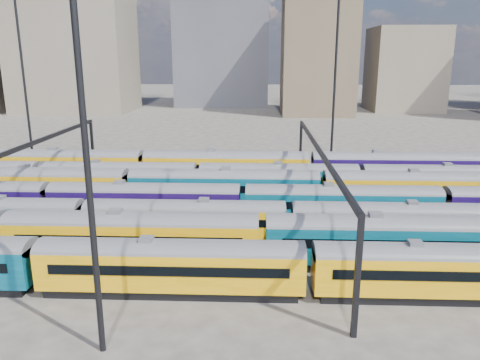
{
  "coord_description": "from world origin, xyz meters",
  "views": [
    {
      "loc": [
        4.03,
        -45.68,
        16.71
      ],
      "look_at": [
        1.94,
        6.16,
        3.0
      ],
      "focal_mm": 35.0,
      "sensor_mm": 36.0,
      "label": 1
    }
  ],
  "objects_px": {
    "rake_0": "(450,266)",
    "rake_1": "(262,234)",
    "rake_2": "(185,216)",
    "mast_2": "(83,112)"
  },
  "relations": [
    {
      "from": "rake_0",
      "to": "rake_1",
      "type": "height_order",
      "value": "rake_1"
    },
    {
      "from": "rake_2",
      "to": "rake_1",
      "type": "bearing_deg",
      "value": -35.22
    },
    {
      "from": "rake_0",
      "to": "rake_1",
      "type": "xyz_separation_m",
      "value": [
        -13.15,
        5.0,
        0.22
      ]
    },
    {
      "from": "rake_0",
      "to": "rake_1",
      "type": "relative_size",
      "value": 0.77
    },
    {
      "from": "mast_2",
      "to": "rake_0",
      "type": "bearing_deg",
      "value": 17.24
    },
    {
      "from": "rake_0",
      "to": "mast_2",
      "type": "height_order",
      "value": "mast_2"
    },
    {
      "from": "rake_1",
      "to": "mast_2",
      "type": "bearing_deg",
      "value": -128.09
    },
    {
      "from": "rake_2",
      "to": "rake_0",
      "type": "bearing_deg",
      "value": -26.3
    },
    {
      "from": "rake_0",
      "to": "rake_1",
      "type": "distance_m",
      "value": 14.07
    },
    {
      "from": "rake_1",
      "to": "mast_2",
      "type": "distance_m",
      "value": 18.93
    }
  ]
}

